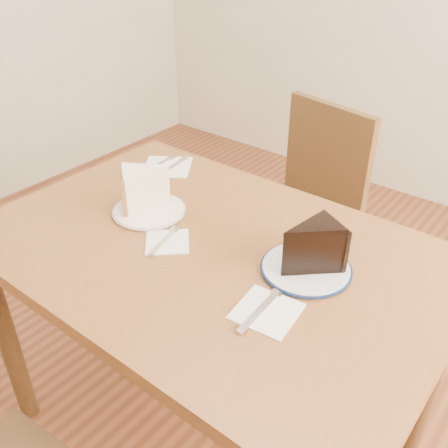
{
  "coord_description": "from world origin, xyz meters",
  "views": [
    {
      "loc": [
        0.68,
        -0.8,
        1.48
      ],
      "look_at": [
        0.01,
        0.04,
        0.8
      ],
      "focal_mm": 40.0,
      "sensor_mm": 36.0,
      "label": 1
    }
  ],
  "objects_px": {
    "table": "(210,276)",
    "plate_cream": "(149,211)",
    "chair_far": "(297,215)",
    "chocolate_cake": "(308,250)",
    "plate_navy": "(306,269)",
    "carrot_cake": "(147,189)"
  },
  "relations": [
    {
      "from": "chocolate_cake",
      "to": "plate_cream",
      "type": "bearing_deg",
      "value": 31.31
    },
    {
      "from": "chair_far",
      "to": "chocolate_cake",
      "type": "bearing_deg",
      "value": 133.23
    },
    {
      "from": "table",
      "to": "chocolate_cake",
      "type": "distance_m",
      "value": 0.3
    },
    {
      "from": "plate_cream",
      "to": "carrot_cake",
      "type": "bearing_deg",
      "value": 134.38
    },
    {
      "from": "chocolate_cake",
      "to": "chair_far",
      "type": "bearing_deg",
      "value": -31.54
    },
    {
      "from": "table",
      "to": "plate_cream",
      "type": "height_order",
      "value": "plate_cream"
    },
    {
      "from": "plate_cream",
      "to": "plate_navy",
      "type": "distance_m",
      "value": 0.49
    },
    {
      "from": "chair_far",
      "to": "carrot_cake",
      "type": "height_order",
      "value": "chair_far"
    },
    {
      "from": "plate_cream",
      "to": "plate_navy",
      "type": "bearing_deg",
      "value": 5.02
    },
    {
      "from": "table",
      "to": "plate_cream",
      "type": "relative_size",
      "value": 6.08
    },
    {
      "from": "plate_navy",
      "to": "plate_cream",
      "type": "bearing_deg",
      "value": -174.98
    },
    {
      "from": "carrot_cake",
      "to": "chocolate_cake",
      "type": "xyz_separation_m",
      "value": [
        0.5,
        0.02,
        -0.0
      ]
    },
    {
      "from": "carrot_cake",
      "to": "chocolate_cake",
      "type": "height_order",
      "value": "carrot_cake"
    },
    {
      "from": "plate_navy",
      "to": "chocolate_cake",
      "type": "height_order",
      "value": "chocolate_cake"
    },
    {
      "from": "plate_cream",
      "to": "chocolate_cake",
      "type": "xyz_separation_m",
      "value": [
        0.49,
        0.03,
        0.06
      ]
    },
    {
      "from": "chair_far",
      "to": "carrot_cake",
      "type": "distance_m",
      "value": 0.7
    },
    {
      "from": "chair_far",
      "to": "table",
      "type": "bearing_deg",
      "value": 111.12
    },
    {
      "from": "plate_navy",
      "to": "chocolate_cake",
      "type": "xyz_separation_m",
      "value": [
        0.0,
        -0.01,
        0.06
      ]
    },
    {
      "from": "chair_far",
      "to": "plate_cream",
      "type": "xyz_separation_m",
      "value": [
        -0.14,
        -0.62,
        0.26
      ]
    },
    {
      "from": "plate_cream",
      "to": "table",
      "type": "bearing_deg",
      "value": -5.14
    },
    {
      "from": "table",
      "to": "plate_cream",
      "type": "bearing_deg",
      "value": 174.86
    },
    {
      "from": "plate_cream",
      "to": "carrot_cake",
      "type": "xyz_separation_m",
      "value": [
        -0.01,
        0.01,
        0.06
      ]
    }
  ]
}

